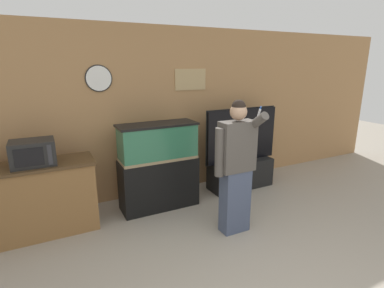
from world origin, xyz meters
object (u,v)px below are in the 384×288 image
object	(u,v)px
person_standing	(236,166)
aquarium_on_stand	(158,166)
counter_island	(34,200)
microwave	(33,153)
tv_on_stand	(241,165)

from	to	relation	value
person_standing	aquarium_on_stand	bearing A→B (deg)	119.93
counter_island	microwave	world-z (taller)	microwave
microwave	aquarium_on_stand	distance (m)	1.61
microwave	tv_on_stand	bearing A→B (deg)	1.93
aquarium_on_stand	person_standing	world-z (taller)	person_standing
counter_island	tv_on_stand	xyz separation A→B (m)	(3.11, 0.07, -0.05)
counter_island	microwave	xyz separation A→B (m)	(0.07, -0.03, 0.60)
counter_island	microwave	size ratio (longest dim) A/B	3.05
counter_island	microwave	distance (m)	0.60
tv_on_stand	person_standing	size ratio (longest dim) A/B	0.82
microwave	aquarium_on_stand	xyz separation A→B (m)	(1.55, 0.04, -0.42)
counter_island	person_standing	size ratio (longest dim) A/B	0.88
counter_island	microwave	bearing A→B (deg)	-23.16
aquarium_on_stand	person_standing	size ratio (longest dim) A/B	0.75
counter_island	tv_on_stand	distance (m)	3.11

